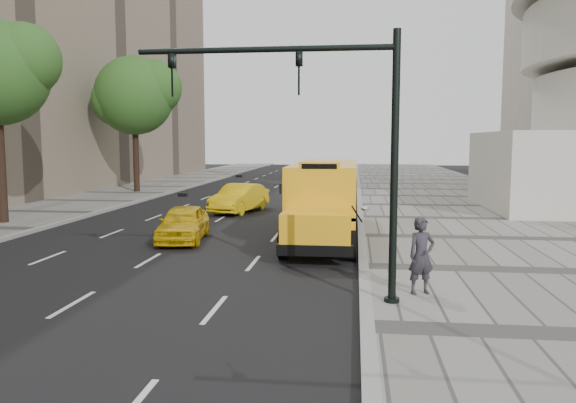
# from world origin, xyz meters

# --- Properties ---
(ground) EXTENTS (140.00, 140.00, 0.00)m
(ground) POSITION_xyz_m (0.00, 0.00, 0.00)
(ground) COLOR black
(ground) RESTS_ON ground
(sidewalk_museum) EXTENTS (12.00, 140.00, 0.15)m
(sidewalk_museum) POSITION_xyz_m (12.00, 0.00, 0.07)
(sidewalk_museum) COLOR gray
(sidewalk_museum) RESTS_ON ground
(curb_museum) EXTENTS (0.30, 140.00, 0.15)m
(curb_museum) POSITION_xyz_m (6.00, 0.00, 0.07)
(curb_museum) COLOR gray
(curb_museum) RESTS_ON ground
(curb_far) EXTENTS (0.30, 140.00, 0.15)m
(curb_far) POSITION_xyz_m (-8.00, 0.00, 0.07)
(curb_far) COLOR gray
(curb_far) RESTS_ON ground
(tree_c) EXTENTS (6.47, 5.75, 10.10)m
(tree_c) POSITION_xyz_m (-10.39, 17.74, 7.27)
(tree_c) COLOR black
(tree_c) RESTS_ON ground
(school_bus) EXTENTS (2.96, 11.56, 3.19)m
(school_bus) POSITION_xyz_m (4.50, 0.67, 1.76)
(school_bus) COLOR #FCAF17
(school_bus) RESTS_ON ground
(taxi_near) EXTENTS (2.15, 4.31, 1.41)m
(taxi_near) POSITION_xyz_m (-0.94, -1.35, 0.70)
(taxi_near) COLOR #E3B60C
(taxi_near) RESTS_ON ground
(taxi_far) EXTENTS (2.69, 4.94, 1.55)m
(taxi_far) POSITION_xyz_m (-0.60, 7.67, 0.77)
(taxi_far) COLOR #E3B60C
(taxi_far) RESTS_ON ground
(pedestrian) EXTENTS (0.82, 0.70, 1.91)m
(pedestrian) POSITION_xyz_m (7.35, -8.58, 1.10)
(pedestrian) COLOR #2D2A31
(pedestrian) RESTS_ON sidewalk_museum
(traffic_signal) EXTENTS (6.18, 0.36, 6.40)m
(traffic_signal) POSITION_xyz_m (5.19, -9.38, 4.09)
(traffic_signal) COLOR black
(traffic_signal) RESTS_ON ground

